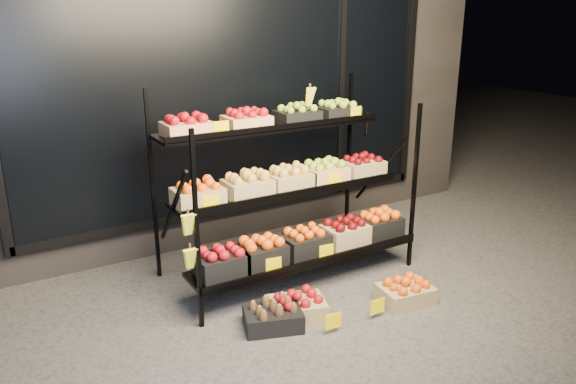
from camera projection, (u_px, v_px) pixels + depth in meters
ground at (328, 301)px, 4.54m from camera, size 24.00×24.00×0.00m
building at (197, 58)px, 6.11m from camera, size 6.00×2.08×3.50m
display_rack at (289, 190)px, 4.78m from camera, size 2.18×1.02×1.72m
tag_floor_a at (333, 326)px, 4.08m from camera, size 0.13×0.01×0.12m
tag_floor_b at (377, 311)px, 4.28m from camera, size 0.13×0.01×0.12m
floor_crate_left at (298, 306)px, 4.29m from camera, size 0.49×0.41×0.21m
floor_crate_midleft at (273, 315)px, 4.15m from camera, size 0.50×0.43×0.21m
floor_crate_midright at (406, 291)px, 4.50m from camera, size 0.45×0.36×0.21m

